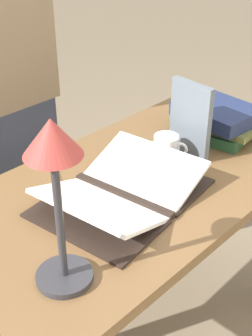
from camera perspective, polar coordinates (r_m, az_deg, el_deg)
The scene contains 8 objects.
reading_desk at distance 1.50m, azimuth 0.98°, elevation -5.61°, with size 1.20×0.67×0.76m.
open_book at distance 1.35m, azimuth -0.39°, elevation -2.86°, with size 0.52×0.41×0.08m.
book_stack_tall at distance 1.71m, azimuth 10.93°, elevation 5.83°, with size 0.25×0.32×0.12m.
book_standing_upright at distance 1.54m, azimuth 7.85°, elevation 5.84°, with size 0.03×0.16×0.25m.
reading_lamp at distance 0.94m, azimuth -8.65°, elevation -0.53°, with size 0.13×0.13×0.41m.
coffee_mug at distance 1.52m, azimuth 4.94°, elevation 2.32°, with size 0.09×0.10×0.09m.
pencil at distance 1.48m, azimuth -8.42°, elevation -0.65°, with size 0.09×0.14×0.01m.
person_reader at distance 1.90m, azimuth -14.21°, elevation 8.75°, with size 0.36×0.22×1.68m.
Camera 1 is at (0.88, 0.81, 1.54)m, focal length 50.00 mm.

